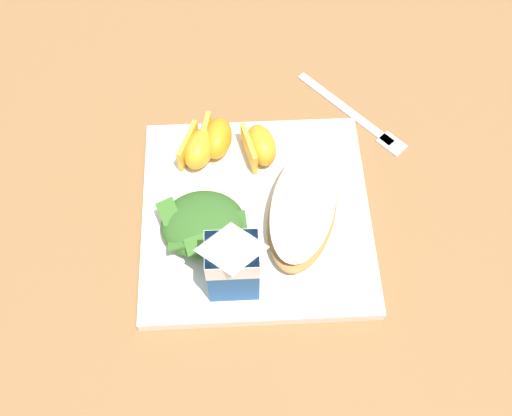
{
  "coord_description": "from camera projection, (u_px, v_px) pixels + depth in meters",
  "views": [
    {
      "loc": [
        0.02,
        0.37,
        0.67
      ],
      "look_at": [
        0.0,
        0.0,
        0.03
      ],
      "focal_mm": 42.65,
      "sensor_mm": 36.0,
      "label": 1
    }
  ],
  "objects": [
    {
      "name": "milk_carton",
      "position": [
        233.0,
        261.0,
        0.65
      ],
      "size": [
        0.06,
        0.05,
        0.11
      ],
      "color": "#23569E",
      "rests_on": "white_plate"
    },
    {
      "name": "orange_wedge_middle",
      "position": [
        216.0,
        138.0,
        0.78
      ],
      "size": [
        0.05,
        0.07,
        0.04
      ],
      "color": "orange",
      "rests_on": "white_plate"
    },
    {
      "name": "white_plate",
      "position": [
        256.0,
        215.0,
        0.76
      ],
      "size": [
        0.28,
        0.28,
        0.02
      ],
      "primitive_type": "cube",
      "color": "white",
      "rests_on": "ground"
    },
    {
      "name": "green_salad_pile",
      "position": [
        203.0,
        224.0,
        0.72
      ],
      "size": [
        0.11,
        0.09,
        0.04
      ],
      "color": "#336023",
      "rests_on": "white_plate"
    },
    {
      "name": "orange_wedge_front",
      "position": [
        260.0,
        146.0,
        0.77
      ],
      "size": [
        0.05,
        0.07,
        0.04
      ],
      "color": "orange",
      "rests_on": "white_plate"
    },
    {
      "name": "metal_fork",
      "position": [
        358.0,
        118.0,
        0.84
      ],
      "size": [
        0.14,
        0.15,
        0.01
      ],
      "color": "silver",
      "rests_on": "ground"
    },
    {
      "name": "ground",
      "position": [
        256.0,
        218.0,
        0.76
      ],
      "size": [
        3.0,
        3.0,
        0.0
      ],
      "primitive_type": "plane",
      "color": "olive"
    },
    {
      "name": "orange_wedge_rear",
      "position": [
        198.0,
        148.0,
        0.77
      ],
      "size": [
        0.06,
        0.07,
        0.04
      ],
      "color": "orange",
      "rests_on": "white_plate"
    },
    {
      "name": "cheesy_pizza_bread",
      "position": [
        303.0,
        208.0,
        0.73
      ],
      "size": [
        0.12,
        0.19,
        0.04
      ],
      "color": "#B77F42",
      "rests_on": "white_plate"
    }
  ]
}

